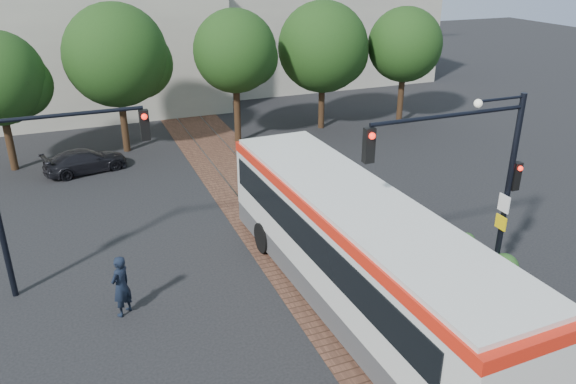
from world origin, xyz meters
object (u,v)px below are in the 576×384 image
at_px(traffic_island, 489,273).
at_px(signal_pole_left, 33,176).
at_px(city_bus, 356,247).
at_px(officer, 121,286).
at_px(parked_car, 85,161).
at_px(signal_pole_main, 480,166).

bearing_deg(traffic_island, signal_pole_left, 159.64).
bearing_deg(city_bus, officer, 160.26).
distance_m(signal_pole_left, parked_car, 10.99).
bearing_deg(signal_pole_left, city_bus, -27.18).
bearing_deg(city_bus, parked_car, 113.01).
height_order(traffic_island, signal_pole_main, signal_pole_main).
bearing_deg(parked_car, signal_pole_left, 158.07).
height_order(signal_pole_main, parked_car, signal_pole_main).
distance_m(city_bus, signal_pole_left, 9.74).
distance_m(traffic_island, signal_pole_left, 14.50).
bearing_deg(traffic_island, officer, 166.83).
height_order(signal_pole_main, signal_pole_left, signal_pole_main).
bearing_deg(city_bus, signal_pole_main, -8.68).
relative_size(signal_pole_main, signal_pole_left, 1.00).
height_order(city_bus, signal_pole_left, signal_pole_left).
xyz_separation_m(city_bus, traffic_island, (4.69, -0.53, -1.65)).
height_order(traffic_island, parked_car, parked_car).
xyz_separation_m(city_bus, officer, (-6.56, 2.10, -1.02)).
height_order(signal_pole_left, parked_car, signal_pole_left).
bearing_deg(signal_pole_main, officer, 166.12).
bearing_deg(signal_pole_main, signal_pole_left, 158.55).
bearing_deg(city_bus, traffic_island, -8.40).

